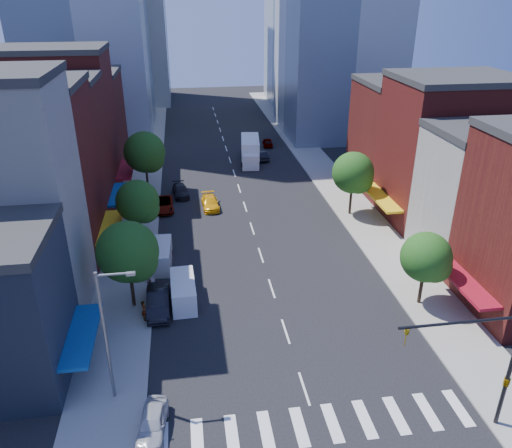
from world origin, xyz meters
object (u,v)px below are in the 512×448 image
(taxi, at_px, (210,203))
(box_truck, at_px, (250,151))
(pedestrian_far, at_px, (147,280))
(parked_car_front, at_px, (153,422))
(pedestrian_near, at_px, (144,310))
(cargo_van_near, at_px, (183,292))
(parked_car_second, at_px, (158,301))
(parked_car_rear, at_px, (180,191))
(parked_car_third, at_px, (163,205))
(traffic_car_far, at_px, (268,142))
(traffic_car_oncoming, at_px, (262,156))
(cargo_van_far, at_px, (160,256))

(taxi, relative_size, box_truck, 0.52)
(box_truck, bearing_deg, pedestrian_far, -105.15)
(parked_car_front, xyz_separation_m, pedestrian_near, (-1.03, 10.87, 0.34))
(cargo_van_near, bearing_deg, pedestrian_far, 139.99)
(taxi, distance_m, box_truck, 17.80)
(parked_car_front, bearing_deg, pedestrian_far, 100.45)
(parked_car_second, relative_size, pedestrian_near, 2.96)
(box_truck, bearing_deg, cargo_van_near, -99.50)
(parked_car_front, relative_size, parked_car_rear, 0.87)
(parked_car_third, relative_size, traffic_car_far, 1.27)
(parked_car_rear, xyz_separation_m, pedestrian_near, (-3.03, -25.74, 0.35))
(parked_car_front, bearing_deg, parked_car_rear, 93.58)
(parked_car_second, height_order, pedestrian_near, pedestrian_near)
(traffic_car_far, height_order, pedestrian_far, pedestrian_far)
(parked_car_second, xyz_separation_m, taxi, (5.41, 20.08, -0.16))
(traffic_car_oncoming, distance_m, box_truck, 2.23)
(box_truck, xyz_separation_m, pedestrian_far, (-13.41, -33.32, -0.66))
(cargo_van_far, height_order, pedestrian_near, cargo_van_far)
(parked_car_third, distance_m, pedestrian_far, 17.19)
(traffic_car_oncoming, height_order, box_truck, box_truck)
(parked_car_rear, distance_m, pedestrian_far, 21.52)
(parked_car_rear, distance_m, traffic_car_far, 24.51)
(cargo_van_far, distance_m, pedestrian_far, 4.14)
(cargo_van_far, bearing_deg, traffic_car_far, 68.16)
(parked_car_second, relative_size, box_truck, 0.57)
(parked_car_second, xyz_separation_m, traffic_car_far, (16.37, 44.25, -0.18))
(parked_car_front, distance_m, box_truck, 50.19)
(parked_car_second, bearing_deg, box_truck, 70.01)
(parked_car_front, distance_m, parked_car_rear, 36.66)
(traffic_car_far, bearing_deg, parked_car_front, 78.97)
(traffic_car_far, bearing_deg, taxi, 70.74)
(parked_car_second, height_order, cargo_van_far, cargo_van_far)
(traffic_car_oncoming, relative_size, traffic_car_far, 1.03)
(taxi, height_order, pedestrian_near, pedestrian_near)
(parked_car_third, height_order, taxi, parked_car_third)
(cargo_van_near, bearing_deg, cargo_van_far, 105.42)
(parked_car_front, relative_size, pedestrian_far, 2.33)
(pedestrian_far, bearing_deg, taxi, -179.13)
(traffic_car_far, xyz_separation_m, pedestrian_far, (-17.37, -41.16, 0.33))
(cargo_van_near, distance_m, traffic_car_oncoming, 38.43)
(taxi, distance_m, traffic_car_oncoming, 19.25)
(taxi, bearing_deg, pedestrian_near, -109.48)
(cargo_van_near, bearing_deg, box_truck, 71.62)
(parked_car_third, relative_size, pedestrian_near, 2.84)
(parked_car_rear, height_order, pedestrian_near, pedestrian_near)
(traffic_car_far, relative_size, pedestrian_near, 2.24)
(taxi, height_order, pedestrian_far, pedestrian_far)
(traffic_car_oncoming, xyz_separation_m, pedestrian_far, (-15.26, -34.08, 0.33))
(parked_car_rear, bearing_deg, parked_car_front, -99.70)
(taxi, relative_size, traffic_car_far, 1.20)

